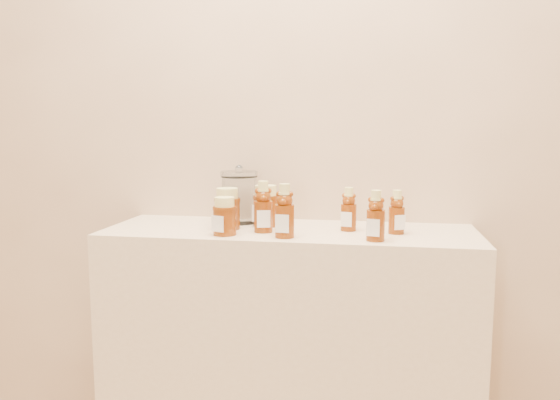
% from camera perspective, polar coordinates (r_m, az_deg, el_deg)
% --- Properties ---
extents(wall_back, '(3.50, 0.02, 2.70)m').
position_cam_1_polar(wall_back, '(1.95, 1.95, 11.16)').
color(wall_back, tan).
rests_on(wall_back, ground).
extents(display_table, '(1.20, 0.40, 0.90)m').
position_cam_1_polar(display_table, '(1.91, 0.96, -16.47)').
color(display_table, beige).
rests_on(display_table, ground).
extents(bear_bottle_back_left, '(0.08, 0.08, 0.18)m').
position_cam_1_polar(bear_bottle_back_left, '(1.72, -1.76, -0.35)').
color(bear_bottle_back_left, '#602507').
rests_on(bear_bottle_back_left, display_table).
extents(bear_bottle_back_mid, '(0.06, 0.06, 0.16)m').
position_cam_1_polar(bear_bottle_back_mid, '(1.76, 7.19, -0.65)').
color(bear_bottle_back_mid, '#602507').
rests_on(bear_bottle_back_mid, display_table).
extents(bear_bottle_back_right, '(0.07, 0.07, 0.15)m').
position_cam_1_polar(bear_bottle_back_right, '(1.73, 12.10, -0.93)').
color(bear_bottle_back_right, '#602507').
rests_on(bear_bottle_back_right, display_table).
extents(bear_bottle_front_left, '(0.07, 0.07, 0.18)m').
position_cam_1_polar(bear_bottle_front_left, '(1.63, 0.49, -0.76)').
color(bear_bottle_front_left, '#602507').
rests_on(bear_bottle_front_left, display_table).
extents(bear_bottle_front_right, '(0.07, 0.07, 0.17)m').
position_cam_1_polar(bear_bottle_front_right, '(1.61, 9.98, -1.27)').
color(bear_bottle_front_right, '#602507').
rests_on(bear_bottle_front_right, display_table).
extents(honey_jar_left, '(0.10, 0.10, 0.13)m').
position_cam_1_polar(honey_jar_left, '(1.78, -5.53, -0.90)').
color(honey_jar_left, '#602507').
rests_on(honey_jar_left, display_table).
extents(honey_jar_back, '(0.12, 0.12, 0.14)m').
position_cam_1_polar(honey_jar_back, '(1.83, -1.49, -0.60)').
color(honey_jar_back, '#602507').
rests_on(honey_jar_back, display_table).
extents(honey_jar_front, '(0.10, 0.10, 0.12)m').
position_cam_1_polar(honey_jar_front, '(1.69, -5.80, -1.68)').
color(honey_jar_front, '#602507').
rests_on(honey_jar_front, display_table).
extents(glass_canister, '(0.16, 0.16, 0.20)m').
position_cam_1_polar(glass_canister, '(1.89, -4.27, 0.54)').
color(glass_canister, white).
rests_on(glass_canister, display_table).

